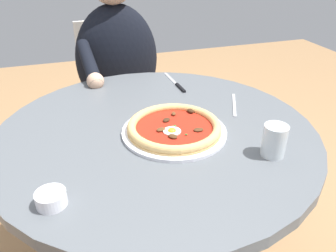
# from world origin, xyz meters

# --- Properties ---
(dining_table) EXTENTS (0.99, 0.99, 0.72)m
(dining_table) POSITION_xyz_m (0.00, 0.00, 0.57)
(dining_table) COLOR #565B60
(dining_table) RESTS_ON ground
(pizza_on_plate) EXTENTS (0.32, 0.32, 0.04)m
(pizza_on_plate) POSITION_xyz_m (0.04, -0.05, 0.74)
(pizza_on_plate) COLOR white
(pizza_on_plate) RESTS_ON dining_table
(water_glass) EXTENTS (0.06, 0.06, 0.09)m
(water_glass) POSITION_xyz_m (0.26, -0.24, 0.76)
(water_glass) COLOR silver
(water_glass) RESTS_ON dining_table
(steak_knife) EXTENTS (0.02, 0.22, 0.01)m
(steak_knife) POSITION_xyz_m (0.18, 0.31, 0.72)
(steak_knife) COLOR silver
(steak_knife) RESTS_ON dining_table
(ramekin_capers) EXTENTS (0.07, 0.07, 0.03)m
(ramekin_capers) POSITION_xyz_m (-0.31, -0.26, 0.74)
(ramekin_capers) COLOR white
(ramekin_capers) RESTS_ON dining_table
(fork_utensil) EXTENTS (0.09, 0.17, 0.00)m
(fork_utensil) POSITION_xyz_m (0.31, 0.07, 0.72)
(fork_utensil) COLOR #BCBCC1
(fork_utensil) RESTS_ON dining_table
(diner_person) EXTENTS (0.40, 0.49, 1.17)m
(diner_person) POSITION_xyz_m (0.00, 0.71, 0.53)
(diner_person) COLOR #282833
(diner_person) RESTS_ON ground
(cafe_chair_diner) EXTENTS (0.40, 0.40, 0.86)m
(cafe_chair_diner) POSITION_xyz_m (0.01, 0.85, 0.52)
(cafe_chair_diner) COLOR beige
(cafe_chair_diner) RESTS_ON ground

